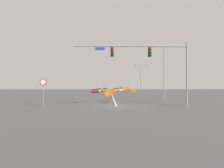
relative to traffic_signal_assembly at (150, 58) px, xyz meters
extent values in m
plane|color=#444447|center=(-3.75, 0.01, -5.44)|extent=(187.12, 187.12, 0.00)
cube|color=white|center=(-3.75, 51.99, -5.43)|extent=(0.16, 103.96, 0.01)
cylinder|color=gray|center=(4.20, 0.01, -1.83)|extent=(0.20, 0.20, 7.21)
cylinder|color=gray|center=(-2.13, 0.01, 1.31)|extent=(12.66, 0.14, 0.14)
cube|color=black|center=(-0.02, 0.01, 0.66)|extent=(0.34, 0.32, 1.05)
sphere|color=red|center=(-0.02, -0.16, 1.01)|extent=(0.22, 0.22, 0.22)
sphere|color=#3C3106|center=(-0.02, -0.16, 0.66)|extent=(0.22, 0.22, 0.22)
sphere|color=black|center=(-0.02, -0.16, 0.31)|extent=(0.22, 0.22, 0.22)
cube|color=black|center=(-4.24, 0.01, 0.66)|extent=(0.34, 0.32, 1.05)
sphere|color=red|center=(-4.24, -0.16, 1.01)|extent=(0.22, 0.22, 0.22)
sphere|color=#3C3106|center=(-4.24, -0.16, 0.66)|extent=(0.22, 0.22, 0.22)
sphere|color=black|center=(-4.24, -0.16, 0.31)|extent=(0.22, 0.22, 0.22)
cube|color=#1447B7|center=(-5.61, 0.01, 1.02)|extent=(1.10, 0.03, 0.32)
cylinder|color=gray|center=(-12.04, 0.45, -4.26)|extent=(0.07, 0.07, 2.35)
cylinder|color=#B20F14|center=(-12.04, 0.45, -2.71)|extent=(0.76, 0.03, 0.76)
cylinder|color=white|center=(-12.04, 0.43, -2.71)|extent=(0.61, 0.01, 0.61)
cylinder|color=gray|center=(4.55, 31.58, -1.34)|extent=(0.16, 0.16, 8.20)
cylinder|color=gray|center=(3.74, 31.58, 2.61)|extent=(1.60, 0.08, 0.08)
cube|color=#262628|center=(2.94, 31.58, 2.61)|extent=(0.44, 0.24, 0.14)
cylinder|color=gray|center=(5.35, 31.58, 2.61)|extent=(1.60, 0.08, 0.08)
cube|color=#262628|center=(6.15, 31.58, 2.61)|extent=(0.44, 0.24, 0.14)
cylinder|color=gray|center=(5.27, 12.34, -0.72)|extent=(0.16, 0.16, 9.43)
cylinder|color=gray|center=(4.45, 12.34, 3.84)|extent=(1.65, 0.08, 0.08)
cube|color=#262628|center=(3.62, 12.34, 3.84)|extent=(0.44, 0.24, 0.14)
cube|color=orange|center=(1.20, 35.49, -4.03)|extent=(1.21, 0.26, 1.22)
cylinder|color=black|center=(0.97, 35.54, -5.05)|extent=(0.05, 0.05, 0.78)
cylinder|color=black|center=(1.43, 35.45, -5.05)|extent=(0.05, 0.05, 0.78)
cube|color=orange|center=(-4.77, 6.88, -4.25)|extent=(1.15, 0.16, 1.16)
cylinder|color=black|center=(-4.99, 6.85, -5.14)|extent=(0.05, 0.05, 0.59)
cylinder|color=black|center=(-4.54, 6.90, -5.14)|extent=(0.05, 0.05, 0.59)
cube|color=orange|center=(-3.94, 11.49, -4.14)|extent=(1.12, 0.31, 1.15)
cylinder|color=black|center=(-4.15, 11.55, -5.09)|extent=(0.05, 0.05, 0.70)
cylinder|color=black|center=(-3.72, 11.44, -5.09)|extent=(0.05, 0.05, 0.70)
cube|color=orange|center=(0.99, 20.29, -4.25)|extent=(1.13, 0.13, 1.13)
cylinder|color=black|center=(0.77, 20.31, -5.14)|extent=(0.05, 0.05, 0.60)
cylinder|color=black|center=(1.21, 20.27, -5.14)|extent=(0.05, 0.05, 0.60)
cube|color=orange|center=(-0.10, 32.18, -4.06)|extent=(1.22, 0.17, 1.22)
cylinder|color=black|center=(-0.33, 32.15, -5.06)|extent=(0.05, 0.05, 0.75)
cylinder|color=black|center=(0.14, 32.20, -5.06)|extent=(0.05, 0.05, 0.75)
cube|color=gold|center=(-1.70, 51.26, -4.94)|extent=(1.93, 4.26, 0.67)
cube|color=#333D47|center=(-1.71, 51.05, -4.34)|extent=(1.67, 2.45, 0.54)
cylinder|color=black|center=(-0.77, 52.68, -5.12)|extent=(0.25, 0.65, 0.64)
cylinder|color=black|center=(-2.49, 52.77, -5.12)|extent=(0.25, 0.65, 0.64)
cylinder|color=black|center=(-0.91, 49.76, -5.12)|extent=(0.25, 0.65, 0.64)
cylinder|color=black|center=(-2.64, 49.84, -5.12)|extent=(0.25, 0.65, 0.64)
cube|color=white|center=(0.67, 59.64, -4.94)|extent=(1.82, 3.86, 0.68)
cube|color=#333D47|center=(0.68, 59.45, -4.28)|extent=(1.61, 1.89, 0.64)
cylinder|color=black|center=(1.53, 61.00, -5.12)|extent=(0.23, 0.64, 0.64)
cylinder|color=black|center=(-0.23, 60.97, -5.12)|extent=(0.23, 0.64, 0.64)
cylinder|color=black|center=(1.58, 58.31, -5.12)|extent=(0.23, 0.64, 0.64)
cylinder|color=black|center=(-0.18, 58.29, -5.12)|extent=(0.23, 0.64, 0.64)
cube|color=red|center=(-8.96, 40.45, -4.98)|extent=(1.93, 4.12, 0.59)
cube|color=#333D47|center=(-8.96, 40.66, -4.44)|extent=(1.73, 2.08, 0.49)
cylinder|color=black|center=(-9.92, 39.02, -5.12)|extent=(0.22, 0.64, 0.64)
cylinder|color=black|center=(-8.01, 39.01, -5.12)|extent=(0.22, 0.64, 0.64)
cylinder|color=black|center=(-9.91, 41.90, -5.12)|extent=(0.22, 0.64, 0.64)
cylinder|color=black|center=(-8.00, 41.89, -5.12)|extent=(0.22, 0.64, 0.64)
cube|color=orange|center=(-6.04, 57.60, -4.96)|extent=(1.91, 4.10, 0.63)
cube|color=#333D47|center=(-6.04, 57.80, -4.36)|extent=(1.71, 1.90, 0.56)
cylinder|color=black|center=(-6.99, 56.17, -5.12)|extent=(0.22, 0.64, 0.64)
cylinder|color=black|center=(-5.09, 56.16, -5.12)|extent=(0.22, 0.64, 0.64)
cylinder|color=black|center=(-6.98, 59.03, -5.12)|extent=(0.22, 0.64, 0.64)
cylinder|color=black|center=(-5.08, 59.03, -5.12)|extent=(0.22, 0.64, 0.64)
cube|color=#B7BABF|center=(-7.92, 46.75, -4.95)|extent=(1.74, 4.11, 0.66)
cube|color=#333D47|center=(-7.92, 46.95, -4.36)|extent=(1.55, 2.32, 0.51)
cylinder|color=black|center=(-8.76, 45.31, -5.12)|extent=(0.22, 0.64, 0.64)
cylinder|color=black|center=(-7.06, 45.32, -5.12)|extent=(0.22, 0.64, 0.64)
cylinder|color=black|center=(-8.78, 48.18, -5.12)|extent=(0.22, 0.64, 0.64)
cylinder|color=black|center=(-7.08, 48.19, -5.12)|extent=(0.22, 0.64, 0.64)
camera|label=1|loc=(-4.67, -20.92, -3.09)|focal=30.09mm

